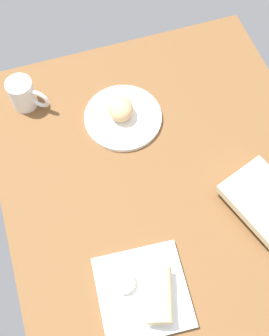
{
  "coord_description": "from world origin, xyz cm",
  "views": [
    {
      "loc": [
        42.66,
        -23.4,
        111.13
      ],
      "look_at": [
        -7.41,
        -7.42,
        7.0
      ],
      "focal_mm": 45.25,
      "sensor_mm": 36.0,
      "label": 1
    }
  ],
  "objects_px": {
    "scone_pastry": "(120,109)",
    "breakfast_wrap": "(159,295)",
    "coffee_mug": "(23,94)",
    "square_plate": "(143,292)",
    "sauce_cup": "(124,283)",
    "book_stack": "(262,199)",
    "round_plate": "(123,117)"
  },
  "relations": [
    {
      "from": "scone_pastry",
      "to": "book_stack",
      "type": "height_order",
      "value": "scone_pastry"
    },
    {
      "from": "breakfast_wrap",
      "to": "coffee_mug",
      "type": "relative_size",
      "value": 1.12
    },
    {
      "from": "round_plate",
      "to": "scone_pastry",
      "type": "height_order",
      "value": "scone_pastry"
    },
    {
      "from": "scone_pastry",
      "to": "book_stack",
      "type": "xyz_separation_m",
      "value": [
        0.38,
        0.28,
        -0.02
      ]
    },
    {
      "from": "sauce_cup",
      "to": "round_plate",
      "type": "bearing_deg",
      "value": 163.36
    },
    {
      "from": "coffee_mug",
      "to": "breakfast_wrap",
      "type": "bearing_deg",
      "value": 15.93
    },
    {
      "from": "sauce_cup",
      "to": "scone_pastry",
      "type": "bearing_deg",
      "value": 164.16
    },
    {
      "from": "coffee_mug",
      "to": "scone_pastry",
      "type": "bearing_deg",
      "value": 62.7
    },
    {
      "from": "round_plate",
      "to": "scone_pastry",
      "type": "bearing_deg",
      "value": -149.3
    },
    {
      "from": "sauce_cup",
      "to": "square_plate",
      "type": "bearing_deg",
      "value": 50.6
    },
    {
      "from": "round_plate",
      "to": "square_plate",
      "type": "xyz_separation_m",
      "value": [
        0.5,
        -0.1,
        0.0
      ]
    },
    {
      "from": "book_stack",
      "to": "coffee_mug",
      "type": "bearing_deg",
      "value": -133.89
    },
    {
      "from": "breakfast_wrap",
      "to": "round_plate",
      "type": "bearing_deg",
      "value": 99.56
    },
    {
      "from": "square_plate",
      "to": "breakfast_wrap",
      "type": "xyz_separation_m",
      "value": [
        0.02,
        0.03,
        0.04
      ]
    },
    {
      "from": "scone_pastry",
      "to": "breakfast_wrap",
      "type": "height_order",
      "value": "breakfast_wrap"
    },
    {
      "from": "breakfast_wrap",
      "to": "book_stack",
      "type": "distance_m",
      "value": 0.38
    },
    {
      "from": "square_plate",
      "to": "sauce_cup",
      "type": "bearing_deg",
      "value": -129.4
    },
    {
      "from": "scone_pastry",
      "to": "square_plate",
      "type": "height_order",
      "value": "scone_pastry"
    },
    {
      "from": "scone_pastry",
      "to": "square_plate",
      "type": "distance_m",
      "value": 0.52
    },
    {
      "from": "scone_pastry",
      "to": "coffee_mug",
      "type": "bearing_deg",
      "value": -117.3
    },
    {
      "from": "sauce_cup",
      "to": "breakfast_wrap",
      "type": "bearing_deg",
      "value": 50.6
    },
    {
      "from": "scone_pastry",
      "to": "coffee_mug",
      "type": "distance_m",
      "value": 0.29
    },
    {
      "from": "square_plate",
      "to": "sauce_cup",
      "type": "distance_m",
      "value": 0.05
    },
    {
      "from": "scone_pastry",
      "to": "sauce_cup",
      "type": "relative_size",
      "value": 1.64
    },
    {
      "from": "scone_pastry",
      "to": "square_plate",
      "type": "relative_size",
      "value": 0.39
    },
    {
      "from": "book_stack",
      "to": "round_plate",
      "type": "bearing_deg",
      "value": -143.94
    },
    {
      "from": "scone_pastry",
      "to": "square_plate",
      "type": "bearing_deg",
      "value": -10.91
    },
    {
      "from": "sauce_cup",
      "to": "coffee_mug",
      "type": "bearing_deg",
      "value": -168.64
    },
    {
      "from": "square_plate",
      "to": "book_stack",
      "type": "distance_m",
      "value": 0.4
    },
    {
      "from": "sauce_cup",
      "to": "breakfast_wrap",
      "type": "xyz_separation_m",
      "value": [
        0.06,
        0.07,
        0.02
      ]
    },
    {
      "from": "square_plate",
      "to": "coffee_mug",
      "type": "relative_size",
      "value": 1.91
    },
    {
      "from": "round_plate",
      "to": "book_stack",
      "type": "bearing_deg",
      "value": 36.06
    }
  ]
}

